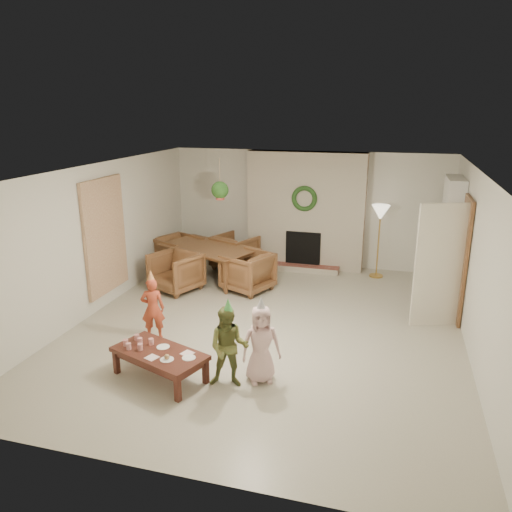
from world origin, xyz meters
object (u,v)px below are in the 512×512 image
(dining_chair_far, at_px, (235,252))
(dining_chair_left, at_px, (179,254))
(child_pink, at_px, (261,344))
(dining_chair_near, at_px, (176,272))
(dining_table, at_px, (207,263))
(dining_chair_right, at_px, (248,272))
(child_plaid, at_px, (229,347))
(child_red, at_px, (153,309))
(coffee_table_top, at_px, (159,353))

(dining_chair_far, height_order, dining_chair_left, same)
(child_pink, bearing_deg, dining_chair_left, 99.62)
(dining_chair_far, bearing_deg, dining_chair_near, 90.00)
(dining_table, relative_size, child_pink, 1.89)
(dining_table, relative_size, dining_chair_near, 2.34)
(dining_chair_left, bearing_deg, dining_table, -90.00)
(dining_chair_left, distance_m, child_pink, 4.81)
(dining_chair_right, relative_size, child_plaid, 0.78)
(dining_chair_near, bearing_deg, dining_chair_far, 90.00)
(dining_chair_near, xyz_separation_m, dining_chair_left, (-0.45, 1.12, 0.00))
(dining_table, bearing_deg, child_pink, -36.21)
(child_plaid, height_order, child_pink, child_plaid)
(dining_chair_near, height_order, child_pink, child_pink)
(child_pink, bearing_deg, dining_chair_right, 82.51)
(child_red, distance_m, child_plaid, 1.81)
(child_plaid, bearing_deg, child_red, 136.74)
(dining_chair_near, height_order, child_plaid, child_plaid)
(dining_chair_left, height_order, coffee_table_top, dining_chair_left)
(coffee_table_top, height_order, child_plaid, child_plaid)
(coffee_table_top, relative_size, child_pink, 1.21)
(dining_chair_right, height_order, coffee_table_top, dining_chair_right)
(dining_chair_far, xyz_separation_m, child_plaid, (1.39, -4.52, 0.15))
(child_red, bearing_deg, dining_chair_far, -112.70)
(dining_chair_left, bearing_deg, dining_chair_right, -90.00)
(dining_chair_far, bearing_deg, dining_chair_right, 141.34)
(dining_table, relative_size, dining_chair_left, 2.34)
(dining_chair_right, bearing_deg, child_red, 4.53)
(dining_chair_near, relative_size, dining_chair_far, 1.00)
(dining_chair_far, bearing_deg, child_plaid, 130.25)
(dining_table, relative_size, child_red, 2.01)
(dining_chair_near, distance_m, dining_chair_left, 1.21)
(coffee_table_top, distance_m, child_red, 1.22)
(dining_table, distance_m, dining_chair_left, 0.86)
(dining_chair_right, bearing_deg, dining_chair_left, -90.00)
(dining_chair_far, bearing_deg, child_red, 110.81)
(dining_chair_right, relative_size, coffee_table_top, 0.67)
(child_plaid, relative_size, child_pink, 1.03)
(dining_chair_left, relative_size, coffee_table_top, 0.67)
(dining_chair_left, bearing_deg, child_pink, -120.17)
(dining_chair_far, xyz_separation_m, child_red, (-0.15, -3.56, 0.11))
(dining_chair_right, bearing_deg, dining_chair_near, -51.34)
(dining_table, height_order, child_plaid, child_plaid)
(dining_chair_left, height_order, child_pink, child_pink)
(dining_table, xyz_separation_m, dining_chair_right, (0.98, -0.42, 0.04))
(dining_table, distance_m, coffee_table_top, 3.90)
(dining_chair_left, xyz_separation_m, child_plaid, (2.51, -4.07, 0.15))
(dining_chair_near, bearing_deg, child_pink, -25.31)
(child_red, bearing_deg, coffee_table_top, 100.17)
(dining_chair_left, xyz_separation_m, child_red, (0.98, -3.11, 0.11))
(coffee_table_top, height_order, child_red, child_red)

